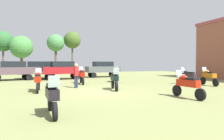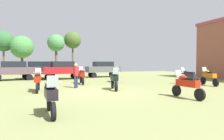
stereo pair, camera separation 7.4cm
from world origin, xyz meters
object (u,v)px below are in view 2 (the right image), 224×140
(car_4, at_px, (103,68))
(person_1, at_px, (76,74))
(motorcycle_1, at_px, (209,76))
(tree_3, at_px, (73,40))
(motorcycle_4, at_px, (116,74))
(car_5, at_px, (62,69))
(motorcycle_6, at_px, (188,76))
(motorcycle_7, at_px, (38,80))
(tree_5, at_px, (22,47))
(car_2, at_px, (14,69))
(car_1, at_px, (39,69))
(tree_4, at_px, (3,42))
(motorcycle_2, at_px, (82,76))
(motorcycle_10, at_px, (51,95))
(tree_2, at_px, (56,43))
(motorcycle_8, at_px, (114,79))
(motorcycle_3, at_px, (187,85))

(car_4, height_order, person_1, car_4)
(motorcycle_1, height_order, tree_3, tree_3)
(motorcycle_4, relative_size, car_5, 0.49)
(motorcycle_6, distance_m, motorcycle_7, 11.83)
(motorcycle_1, bearing_deg, tree_5, 138.07)
(car_2, bearing_deg, person_1, -158.19)
(motorcycle_7, height_order, tree_3, tree_3)
(motorcycle_7, xyz_separation_m, car_1, (-0.03, 11.23, 0.44))
(person_1, bearing_deg, tree_5, 73.98)
(motorcycle_4, bearing_deg, car_5, -33.05)
(tree_3, bearing_deg, motorcycle_7, -104.37)
(tree_3, height_order, tree_4, tree_3)
(motorcycle_2, relative_size, car_5, 0.49)
(motorcycle_10, xyz_separation_m, tree_5, (-3.12, 26.09, 3.52))
(motorcycle_2, distance_m, tree_5, 17.63)
(tree_2, bearing_deg, person_1, -89.58)
(motorcycle_2, height_order, motorcycle_7, motorcycle_2)
(car_4, xyz_separation_m, tree_5, (-10.29, 8.80, 3.06))
(motorcycle_2, xyz_separation_m, car_1, (-3.56, 7.61, 0.44))
(motorcycle_8, height_order, tree_5, tree_5)
(motorcycle_2, bearing_deg, tree_3, 88.23)
(motorcycle_6, relative_size, tree_5, 0.36)
(motorcycle_7, xyz_separation_m, tree_5, (-2.58, 19.79, 3.50))
(motorcycle_1, height_order, motorcycle_10, motorcycle_1)
(motorcycle_3, height_order, person_1, person_1)
(motorcycle_6, height_order, tree_5, tree_5)
(motorcycle_3, distance_m, motorcycle_6, 6.77)
(motorcycle_3, xyz_separation_m, person_1, (-4.79, 6.14, 0.34))
(tree_4, height_order, tree_5, tree_4)
(car_1, bearing_deg, car_2, 123.46)
(car_2, bearing_deg, motorcycle_8, -153.74)
(tree_3, distance_m, tree_5, 7.93)
(car_1, relative_size, tree_5, 0.73)
(motorcycle_10, relative_size, car_1, 0.48)
(car_5, height_order, person_1, car_5)
(tree_2, relative_size, tree_4, 0.96)
(tree_4, bearing_deg, car_1, -61.54)
(motorcycle_2, height_order, car_1, car_1)
(motorcycle_1, height_order, person_1, person_1)
(motorcycle_2, distance_m, person_1, 2.79)
(tree_2, bearing_deg, car_1, -106.40)
(motorcycle_2, height_order, tree_4, tree_4)
(motorcycle_6, xyz_separation_m, motorcycle_10, (-11.29, -6.28, -0.01))
(motorcycle_6, xyz_separation_m, tree_3, (-6.62, 20.37, 4.91))
(motorcycle_6, height_order, motorcycle_10, motorcycle_6)
(motorcycle_6, distance_m, car_1, 16.35)
(tree_3, bearing_deg, car_4, -75.05)
(motorcycle_4, distance_m, motorcycle_6, 6.50)
(motorcycle_6, relative_size, person_1, 1.20)
(motorcycle_1, relative_size, car_1, 0.52)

